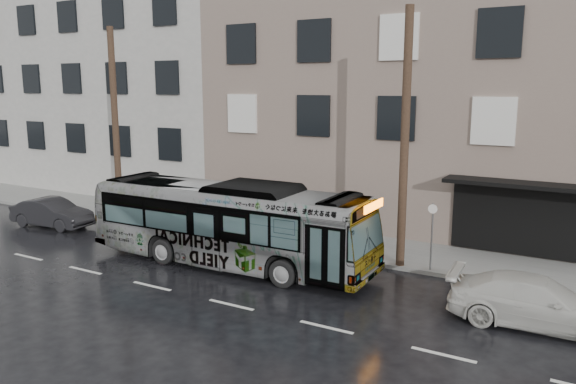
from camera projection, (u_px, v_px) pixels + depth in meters
name	position (u px, v px, depth m)	size (l,w,h in m)	color
ground	(200.00, 265.00, 20.63)	(120.00, 120.00, 0.00)	black
sidewalk	(270.00, 234.00, 24.78)	(90.00, 3.60, 0.15)	gray
building_taupe	(437.00, 106.00, 27.94)	(20.00, 12.00, 11.00)	gray
building_grey	(124.00, 64.00, 40.04)	(26.00, 15.00, 16.00)	beige
utility_pole_front	(405.00, 140.00, 19.37)	(0.30, 0.30, 9.00)	#473323
utility_pole_rear	(115.00, 126.00, 26.24)	(0.30, 0.30, 9.00)	#473323
sign_post	(432.00, 237.00, 19.45)	(0.06, 0.06, 2.40)	slate
bus	(229.00, 224.00, 20.49)	(2.60, 11.11, 3.09)	#B2B2B2
white_sedan	(537.00, 302.00, 15.37)	(1.91, 4.69, 1.36)	beige
dark_sedan	(52.00, 213.00, 26.16)	(1.41, 4.04, 1.33)	black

